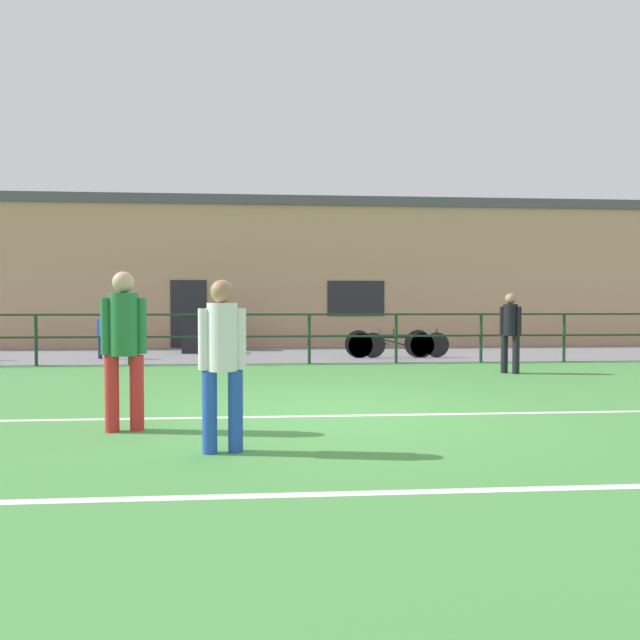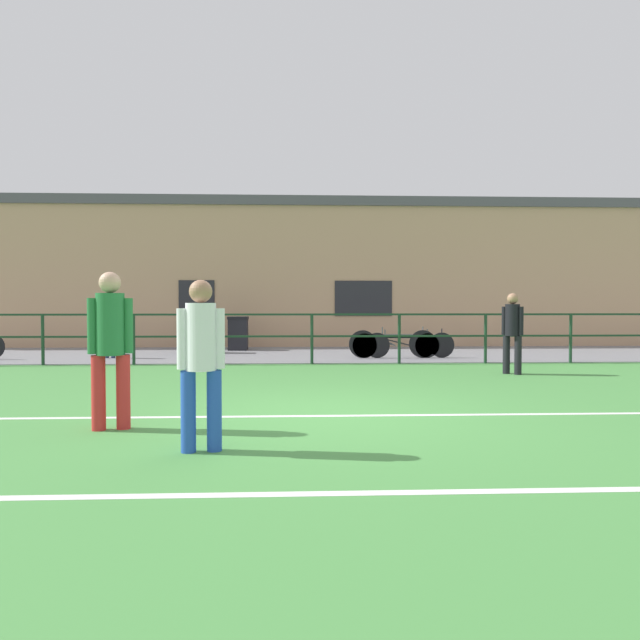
% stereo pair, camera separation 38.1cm
% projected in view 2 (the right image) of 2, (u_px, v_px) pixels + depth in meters
% --- Properties ---
extents(ground, '(60.00, 44.00, 0.04)m').
position_uv_depth(ground, '(326.00, 416.00, 7.20)').
color(ground, '#478C42').
extents(field_line_touchline, '(36.00, 0.11, 0.00)m').
position_uv_depth(field_line_touchline, '(326.00, 416.00, 7.07)').
color(field_line_touchline, white).
rests_on(field_line_touchline, ground).
extents(field_line_hash, '(36.00, 0.11, 0.00)m').
position_uv_depth(field_line_hash, '(348.00, 493.00, 4.18)').
color(field_line_hash, white).
rests_on(field_line_hash, ground).
extents(pavement_strip, '(48.00, 5.00, 0.02)m').
position_uv_depth(pavement_strip, '(309.00, 354.00, 15.69)').
color(pavement_strip, slate).
rests_on(pavement_strip, ground).
extents(perimeter_fence, '(36.07, 0.07, 1.15)m').
position_uv_depth(perimeter_fence, '(312.00, 331.00, 13.17)').
color(perimeter_fence, '#193823').
rests_on(perimeter_fence, ground).
extents(clubhouse_facade, '(28.00, 2.56, 4.74)m').
position_uv_depth(clubhouse_facade, '(306.00, 274.00, 19.31)').
color(clubhouse_facade, tan).
rests_on(clubhouse_facade, ground).
extents(player_goalkeeper, '(0.34, 0.33, 1.58)m').
position_uv_depth(player_goalkeeper, '(512.00, 328.00, 11.27)').
color(player_goalkeeper, black).
rests_on(player_goalkeeper, ground).
extents(player_striker, '(0.43, 0.28, 1.59)m').
position_uv_depth(player_striker, '(201.00, 354.00, 5.35)').
color(player_striker, blue).
rests_on(player_striker, ground).
extents(player_winger, '(0.46, 0.30, 1.71)m').
position_uv_depth(player_winger, '(110.00, 340.00, 6.29)').
color(player_winger, red).
rests_on(player_winger, ground).
extents(spectator_child, '(0.31, 0.20, 1.16)m').
position_uv_depth(spectator_child, '(110.00, 332.00, 14.40)').
color(spectator_child, '#232D4C').
rests_on(spectator_child, pavement_strip).
extents(bicycle_parked_0, '(2.19, 0.04, 0.72)m').
position_uv_depth(bicycle_parked_0, '(396.00, 345.00, 14.47)').
color(bicycle_parked_0, black).
rests_on(bicycle_parked_0, pavement_strip).
extents(bicycle_parked_1, '(2.20, 0.04, 0.78)m').
position_uv_depth(bicycle_parked_1, '(393.00, 343.00, 14.47)').
color(bicycle_parked_1, black).
rests_on(bicycle_parked_1, pavement_strip).
extents(bicycle_parked_3, '(2.26, 0.04, 0.73)m').
position_uv_depth(bicycle_parked_3, '(409.00, 345.00, 14.48)').
color(bicycle_parked_3, black).
rests_on(bicycle_parked_3, pavement_strip).
extents(trash_bin_0, '(0.54, 0.46, 1.09)m').
position_uv_depth(trash_bin_0, '(199.00, 333.00, 15.97)').
color(trash_bin_0, black).
rests_on(trash_bin_0, pavement_strip).
extents(trash_bin_1, '(0.59, 0.50, 0.98)m').
position_uv_depth(trash_bin_1, '(238.00, 333.00, 16.91)').
color(trash_bin_1, black).
rests_on(trash_bin_1, pavement_strip).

